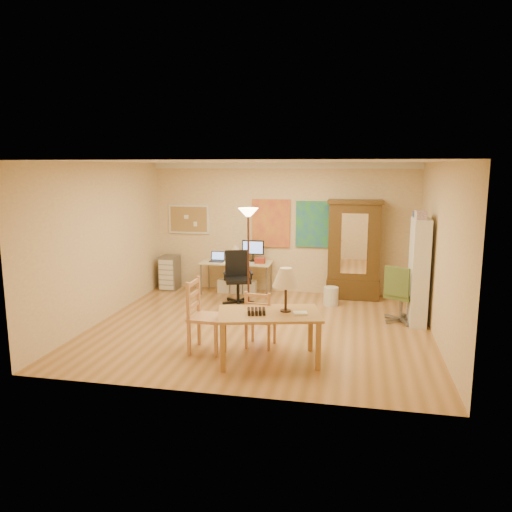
% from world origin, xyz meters
% --- Properties ---
extents(floor, '(5.50, 5.50, 0.00)m').
position_xyz_m(floor, '(0.00, 0.00, 0.00)').
color(floor, olive).
rests_on(floor, ground).
extents(crown_molding, '(5.50, 0.08, 0.12)m').
position_xyz_m(crown_molding, '(0.00, 2.46, 2.64)').
color(crown_molding, white).
rests_on(crown_molding, floor).
extents(corkboard, '(0.90, 0.04, 0.62)m').
position_xyz_m(corkboard, '(-2.05, 2.47, 1.50)').
color(corkboard, '#988147').
rests_on(corkboard, floor).
extents(art_panel_left, '(0.80, 0.04, 1.00)m').
position_xyz_m(art_panel_left, '(-0.25, 2.47, 1.45)').
color(art_panel_left, gold).
rests_on(art_panel_left, floor).
extents(art_panel_right, '(0.75, 0.04, 0.95)m').
position_xyz_m(art_panel_right, '(0.65, 2.47, 1.45)').
color(art_panel_right, teal).
rests_on(art_panel_right, floor).
extents(dining_table, '(1.52, 1.12, 1.29)m').
position_xyz_m(dining_table, '(0.46, -1.34, 0.81)').
color(dining_table, brown).
rests_on(dining_table, floor).
extents(ladder_chair_back, '(0.43, 0.42, 0.86)m').
position_xyz_m(ladder_chair_back, '(0.17, -0.87, 0.40)').
color(ladder_chair_back, tan).
rests_on(ladder_chair_back, floor).
extents(ladder_chair_left, '(0.48, 0.50, 1.05)m').
position_xyz_m(ladder_chair_left, '(-0.58, -1.18, 0.49)').
color(ladder_chair_left, tan).
rests_on(ladder_chair_left, floor).
extents(torchiere_lamp, '(0.35, 0.35, 1.92)m').
position_xyz_m(torchiere_lamp, '(-0.33, 0.61, 1.54)').
color(torchiere_lamp, '#45251B').
rests_on(torchiere_lamp, floor).
extents(computer_desk, '(1.47, 0.64, 1.11)m').
position_xyz_m(computer_desk, '(-0.88, 2.15, 0.41)').
color(computer_desk, '#BEB28B').
rests_on(computer_desk, floor).
extents(office_chair_black, '(0.63, 0.63, 1.02)m').
position_xyz_m(office_chair_black, '(-0.70, 1.35, 0.27)').
color(office_chair_black, black).
rests_on(office_chair_black, floor).
extents(office_chair_green, '(0.61, 0.61, 0.99)m').
position_xyz_m(office_chair_green, '(2.28, 0.76, 0.26)').
color(office_chair_green, slate).
rests_on(office_chair_green, floor).
extents(drawer_cart, '(0.36, 0.44, 0.73)m').
position_xyz_m(drawer_cart, '(-2.42, 2.19, 0.36)').
color(drawer_cart, slate).
rests_on(drawer_cart, floor).
extents(armoire, '(1.07, 0.51, 1.98)m').
position_xyz_m(armoire, '(1.47, 2.24, 0.86)').
color(armoire, '#35230E').
rests_on(armoire, floor).
extents(bookshelf, '(0.27, 0.71, 1.79)m').
position_xyz_m(bookshelf, '(2.55, 0.76, 0.89)').
color(bookshelf, white).
rests_on(bookshelf, floor).
extents(wastebin, '(0.28, 0.28, 0.36)m').
position_xyz_m(wastebin, '(1.07, 1.59, 0.18)').
color(wastebin, silver).
rests_on(wastebin, floor).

